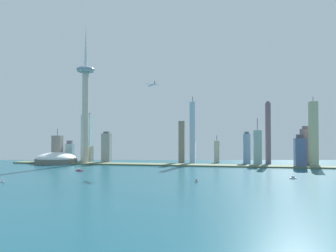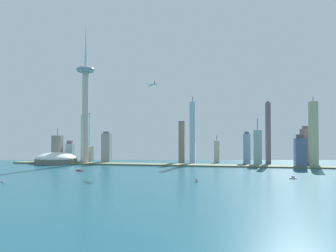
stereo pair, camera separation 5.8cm
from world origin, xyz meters
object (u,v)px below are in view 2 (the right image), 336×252
at_px(skyscraper_7, 88,154).
at_px(skyscraper_11, 306,146).
at_px(skyscraper_10, 107,148).
at_px(stadium_dome, 56,159).
at_px(skyscraper_5, 193,133).
at_px(skyscraper_6, 247,148).
at_px(skyscraper_4, 257,147).
at_px(boat_0, 293,178).
at_px(skyscraper_2, 87,137).
at_px(skyscraper_13, 70,151).
at_px(skyscraper_1, 217,151).
at_px(skyscraper_9, 268,133).
at_px(boat_3, 196,181).
at_px(boat_5, 79,170).
at_px(airplane, 152,85).
at_px(skyscraper_0, 300,152).
at_px(boat_4, 3,181).
at_px(observation_tower, 85,95).
at_px(skyscraper_12, 57,148).
at_px(skyscraper_8, 182,142).
at_px(skyscraper_3, 313,133).

bearing_deg(skyscraper_7, skyscraper_11, 7.06).
bearing_deg(skyscraper_10, stadium_dome, -158.54).
height_order(skyscraper_5, skyscraper_6, skyscraper_5).
relative_size(skyscraper_4, boat_0, 9.77).
height_order(skyscraper_2, boat_0, skyscraper_2).
bearing_deg(skyscraper_10, skyscraper_13, 157.06).
xyz_separation_m(skyscraper_1, skyscraper_9, (131.81, -11.08, 49.17)).
height_order(skyscraper_7, skyscraper_10, skyscraper_10).
relative_size(boat_3, boat_5, 0.47).
height_order(skyscraper_5, skyscraper_9, skyscraper_5).
xyz_separation_m(skyscraper_2, skyscraper_7, (32.94, -63.21, -45.13)).
height_order(skyscraper_1, boat_5, skyscraper_1).
relative_size(skyscraper_4, skyscraper_9, 0.72).
xyz_separation_m(skyscraper_6, airplane, (-213.80, -165.06, 146.92)).
relative_size(skyscraper_0, boat_4, 7.97).
bearing_deg(boat_4, skyscraper_4, 86.71).
height_order(observation_tower, skyscraper_5, observation_tower).
height_order(stadium_dome, skyscraper_9, skyscraper_9).
bearing_deg(boat_3, skyscraper_1, 132.25).
xyz_separation_m(boat_5, airplane, (128.93, 92.82, 184.81)).
distance_m(skyscraper_7, boat_5, 221.68).
relative_size(skyscraper_12, boat_5, 5.70).
distance_m(skyscraper_11, boat_4, 703.09).
bearing_deg(skyscraper_10, boat_0, -30.36).
relative_size(stadium_dome, boat_0, 8.94).
bearing_deg(skyscraper_10, skyscraper_12, 170.69).
relative_size(skyscraper_8, boat_3, 14.58).
height_order(skyscraper_3, skyscraper_6, skyscraper_3).
distance_m(skyscraper_3, airplane, 413.86).
height_order(skyscraper_1, skyscraper_12, skyscraper_12).
distance_m(observation_tower, skyscraper_11, 583.66).
distance_m(observation_tower, skyscraper_12, 187.79).
bearing_deg(skyscraper_4, skyscraper_7, -177.83).
height_order(skyscraper_12, boat_0, skyscraper_12).
height_order(skyscraper_2, skyscraper_5, skyscraper_5).
height_order(observation_tower, skyscraper_11, observation_tower).
bearing_deg(skyscraper_8, skyscraper_10, -166.54).
distance_m(boat_3, boat_5, 276.85).
relative_size(skyscraper_9, skyscraper_13, 2.79).
height_order(skyscraper_5, skyscraper_11, skyscraper_5).
bearing_deg(boat_4, skyscraper_10, 129.12).
distance_m(skyscraper_0, skyscraper_10, 478.90).
height_order(skyscraper_6, airplane, airplane).
relative_size(skyscraper_4, skyscraper_11, 1.19).
xyz_separation_m(skyscraper_2, skyscraper_11, (599.13, 6.91, -20.90)).
bearing_deg(boat_0, skyscraper_2, -32.11).
xyz_separation_m(skyscraper_8, boat_0, (234.22, -297.48, -53.74)).
xyz_separation_m(skyscraper_4, skyscraper_10, (-388.71, -20.21, -2.90)).
distance_m(skyscraper_9, boat_4, 626.08).
bearing_deg(boat_3, skyscraper_7, 179.48).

